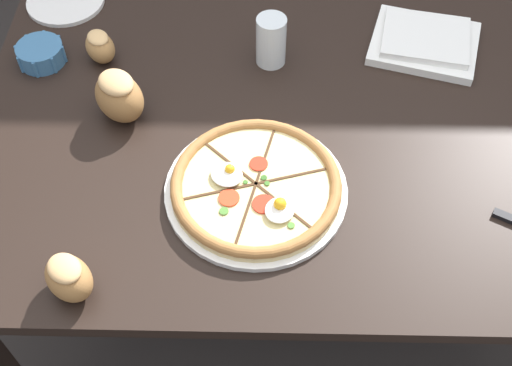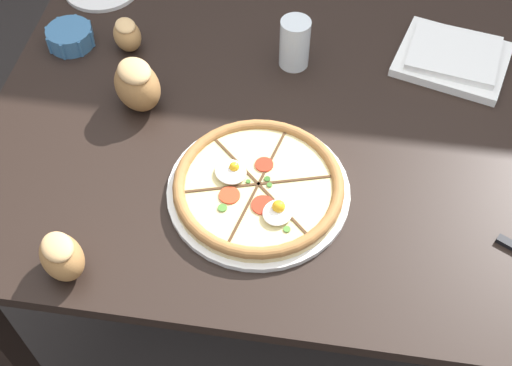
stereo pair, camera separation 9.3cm
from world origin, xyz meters
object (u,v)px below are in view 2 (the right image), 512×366
Objects in this scene: dining_table at (315,151)px; napkin_folded at (451,57)px; bread_piece_near at (135,83)px; bread_piece_mid at (125,34)px; ramekin_bowl at (68,36)px; bread_piece_far at (59,255)px; pizza at (256,187)px; water_glass at (292,45)px.

napkin_folded is at bearing 39.14° from dining_table.
bread_piece_near is 1.47× the size of bread_piece_mid.
ramekin_bowl reaches higher than napkin_folded.
napkin_folded is at bearing 42.82° from bread_piece_far.
pizza is 3.14× the size of ramekin_bowl.
pizza is at bearing -94.02° from water_glass.
water_glass is at bearing 85.98° from pizza.
bread_piece_mid is at bearing 3.99° from ramekin_bowl.
ramekin_bowl is 0.96× the size of water_glass.
pizza is 2.37× the size of bread_piece_near.
pizza is 0.61m from ramekin_bowl.
bread_piece_mid is (-0.36, 0.37, 0.02)m from pizza.
bread_piece_far reaches higher than dining_table.
napkin_folded is 0.74m from bread_piece_mid.
pizza reaches higher than ramekin_bowl.
dining_table is 12.00× the size of water_glass.
water_glass is at bearing 60.13° from bread_piece_far.
pizza is 0.57m from napkin_folded.
napkin_folded is 0.70m from bread_piece_near.
water_glass reaches higher than bread_piece_near.
dining_table is at bearing -15.21° from ramekin_bowl.
water_glass is (0.34, 0.59, 0.01)m from bread_piece_far.
water_glass reaches higher than dining_table.
bread_piece_far is at bearing -93.51° from bread_piece_near.
dining_table is 9.42× the size of bread_piece_near.
water_glass is (0.03, 0.37, 0.03)m from pizza.
bread_piece_mid reaches higher than dining_table.
ramekin_bowl is 0.75× the size of bread_piece_near.
dining_table is 0.60m from bread_piece_far.
napkin_folded is 2.43× the size of water_glass.
bread_piece_near reaches higher than dining_table.
ramekin_bowl is (-0.59, 0.16, 0.12)m from dining_table.
bread_piece_mid is (0.13, 0.01, 0.01)m from ramekin_bowl.
pizza is at bearing -36.36° from ramekin_bowl.
water_glass is (-0.08, 0.17, 0.15)m from dining_table.
bread_piece_near is at bearing 144.39° from pizza.
bread_piece_mid is 0.59m from bread_piece_far.
bread_piece_far is 0.67m from water_glass.
water_glass reaches higher than napkin_folded.
bread_piece_near reaches higher than ramekin_bowl.
pizza is at bearing -131.71° from napkin_folded.
water_glass reaches higher than bread_piece_mid.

